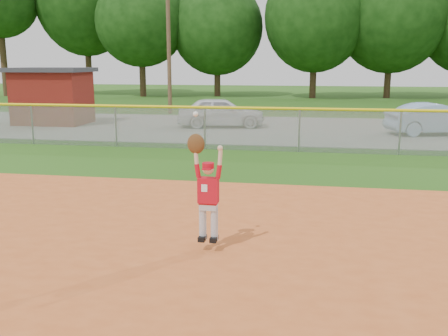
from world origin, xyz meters
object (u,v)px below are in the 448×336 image
Objects in this scene: car_white_a at (221,112)px; car_blue at (435,119)px; utility_shed at (53,96)px; ballplayer at (206,189)px.

car_blue is at bearing -107.72° from car_white_a.
car_white_a is at bearing 69.62° from car_blue.
utility_shed is at bearing 72.99° from car_blue.
car_blue is 17.98m from utility_shed.
car_white_a is at bearing 0.93° from utility_shed.
utility_shed is (-17.94, 0.89, 0.73)m from car_blue.
ballplayer is (2.56, -15.76, 0.34)m from car_white_a.
car_white_a is 15.97m from ballplayer.
ballplayer is (11.06, -15.62, -0.35)m from utility_shed.
car_white_a is 1.02× the size of car_blue.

